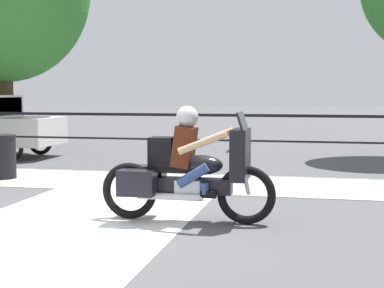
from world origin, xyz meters
TOP-DOWN VIEW (x-y plane):
  - ground_plane at (0.00, 0.00)m, footprint 120.00×120.00m
  - sidewalk_band at (0.00, 3.40)m, footprint 44.00×2.40m
  - crosswalk_band at (-0.31, -0.20)m, footprint 2.87×6.00m
  - fence_railing at (0.00, 4.92)m, footprint 36.00×0.05m
  - motorcycle at (1.09, 0.18)m, footprint 2.34×0.76m
  - trash_bin at (-3.28, 3.13)m, footprint 0.53×0.53m

SIDE VIEW (x-z plane):
  - ground_plane at x=0.00m, z-range 0.00..0.00m
  - crosswalk_band at x=-0.31m, z-range 0.00..0.01m
  - sidewalk_band at x=0.00m, z-range 0.00..0.01m
  - trash_bin at x=-3.28m, z-range 0.00..0.87m
  - motorcycle at x=1.09m, z-range -0.07..1.45m
  - fence_railing at x=0.00m, z-range 0.36..1.60m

